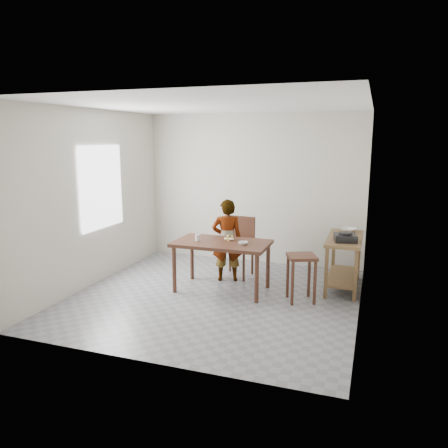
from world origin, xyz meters
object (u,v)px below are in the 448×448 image
(child, at_px, (227,240))
(prep_counter, at_px, (344,263))
(stool, at_px, (301,278))
(dining_table, at_px, (222,266))
(dining_chair, at_px, (237,247))

(child, bearing_deg, prep_counter, 166.70)
(prep_counter, distance_m, stool, 0.92)
(prep_counter, bearing_deg, stool, -124.59)
(prep_counter, relative_size, stool, 1.80)
(dining_table, xyz_separation_m, prep_counter, (1.72, 0.70, 0.03))
(dining_table, relative_size, dining_chair, 1.43)
(child, bearing_deg, dining_table, 78.62)
(dining_chair, distance_m, stool, 1.43)
(child, distance_m, stool, 1.42)
(dining_chair, bearing_deg, stool, -28.75)
(dining_table, relative_size, stool, 2.10)
(dining_table, distance_m, stool, 1.20)
(prep_counter, bearing_deg, dining_chair, 179.42)
(dining_table, height_order, prep_counter, prep_counter)
(prep_counter, height_order, dining_chair, dining_chair)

